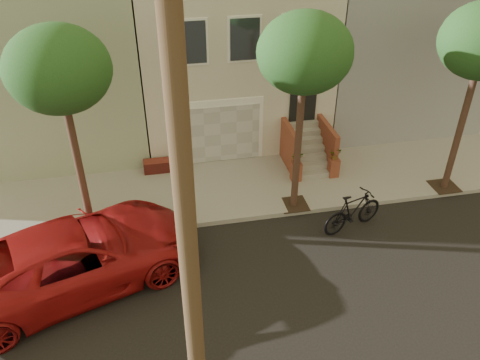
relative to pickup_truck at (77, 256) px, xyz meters
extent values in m
plane|color=black|center=(5.67, -1.81, -0.90)|extent=(90.00, 90.00, 0.00)
cube|color=#9B998C|center=(5.67, 3.54, -0.83)|extent=(40.00, 3.70, 0.15)
cube|color=beige|center=(5.67, 9.39, 2.75)|extent=(7.00, 8.00, 7.00)
cube|color=#93A383|center=(-1.13, 9.39, 2.75)|extent=(6.50, 8.00, 7.00)
cube|color=gray|center=(12.47, 9.39, 2.75)|extent=(6.50, 8.00, 7.00)
cube|color=white|center=(4.77, 5.41, 0.50)|extent=(3.20, 0.12, 2.50)
cube|color=beige|center=(4.77, 5.35, 0.40)|extent=(2.90, 0.06, 2.20)
cube|color=#9B998C|center=(4.77, 3.54, -0.74)|extent=(3.20, 3.70, 0.02)
cube|color=maroon|center=(2.57, 5.09, -0.53)|extent=(1.40, 0.45, 0.44)
cube|color=black|center=(7.87, 5.36, 1.65)|extent=(1.00, 0.06, 2.00)
cube|color=#3F4751|center=(3.87, 5.36, 3.85)|extent=(1.00, 0.06, 1.40)
cube|color=white|center=(3.87, 5.38, 3.85)|extent=(1.15, 0.05, 1.55)
cube|color=#3F4751|center=(5.67, 5.36, 3.85)|extent=(1.00, 0.06, 1.40)
cube|color=white|center=(5.67, 5.38, 3.85)|extent=(1.15, 0.05, 1.55)
cube|color=#3F4751|center=(7.47, 5.36, 3.85)|extent=(1.00, 0.06, 1.40)
cube|color=white|center=(7.47, 5.38, 3.85)|extent=(1.15, 0.05, 1.55)
cube|color=#9B998C|center=(7.87, 3.57, -0.65)|extent=(1.20, 0.28, 0.20)
cube|color=#9B998C|center=(7.87, 3.85, -0.45)|extent=(1.20, 0.28, 0.20)
cube|color=#9B998C|center=(7.87, 4.13, -0.25)|extent=(1.20, 0.28, 0.20)
cube|color=#9B998C|center=(7.87, 4.41, -0.05)|extent=(1.20, 0.28, 0.20)
cube|color=#9B998C|center=(7.87, 4.69, 0.15)|extent=(1.20, 0.28, 0.20)
cube|color=#9B998C|center=(7.87, 4.97, 0.35)|extent=(1.20, 0.28, 0.20)
cube|color=#9B998C|center=(7.87, 5.25, 0.55)|extent=(1.20, 0.28, 0.20)
cube|color=brown|center=(7.17, 4.41, 0.05)|extent=(0.18, 1.96, 1.60)
cube|color=brown|center=(8.57, 4.41, 0.05)|extent=(0.18, 1.96, 1.60)
cube|color=brown|center=(7.17, 3.53, -0.40)|extent=(0.35, 0.35, 0.70)
imported|color=#184518|center=(7.17, 3.53, 0.17)|extent=(0.40, 0.35, 0.45)
cube|color=brown|center=(8.57, 3.53, -0.40)|extent=(0.35, 0.35, 0.70)
imported|color=#184518|center=(8.57, 3.53, 0.17)|extent=(0.41, 0.35, 0.45)
cube|color=#2D2116|center=(0.17, 2.09, -0.75)|extent=(0.90, 0.90, 0.02)
cylinder|color=#3C261B|center=(0.17, 2.09, 1.35)|extent=(0.22, 0.22, 4.20)
ellipsoid|color=#184518|center=(0.17, 2.09, 4.40)|extent=(2.70, 2.57, 2.29)
cube|color=#2D2116|center=(6.67, 2.09, -0.75)|extent=(0.90, 0.90, 0.02)
cylinder|color=#3C261B|center=(6.67, 2.09, 1.35)|extent=(0.22, 0.22, 4.20)
ellipsoid|color=#184518|center=(6.67, 2.09, 4.40)|extent=(2.70, 2.57, 2.29)
cube|color=#2D2116|center=(12.17, 2.09, -0.75)|extent=(0.90, 0.90, 0.02)
cylinder|color=#3C261B|center=(12.17, 2.09, 1.35)|extent=(0.22, 0.22, 4.20)
cylinder|color=#4A3322|center=(2.67, -5.01, 4.10)|extent=(0.30, 0.30, 10.00)
imported|color=#A31517|center=(0.00, 0.00, 0.00)|extent=(7.10, 4.95, 1.80)
imported|color=black|center=(8.15, 0.72, -0.24)|extent=(2.27, 1.26, 1.32)
camera|label=1|loc=(2.37, -10.34, 8.76)|focal=36.30mm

